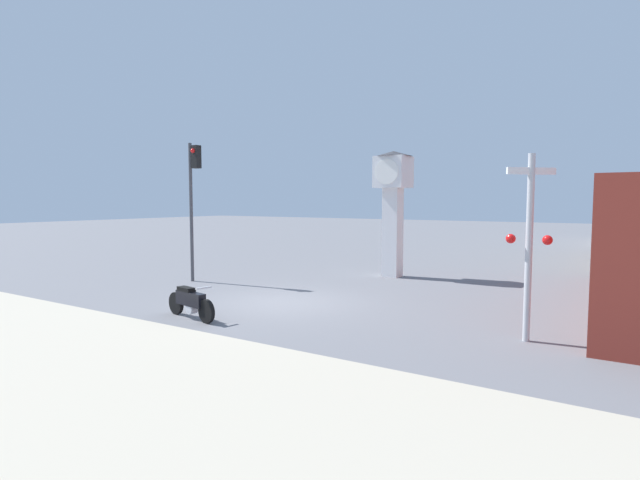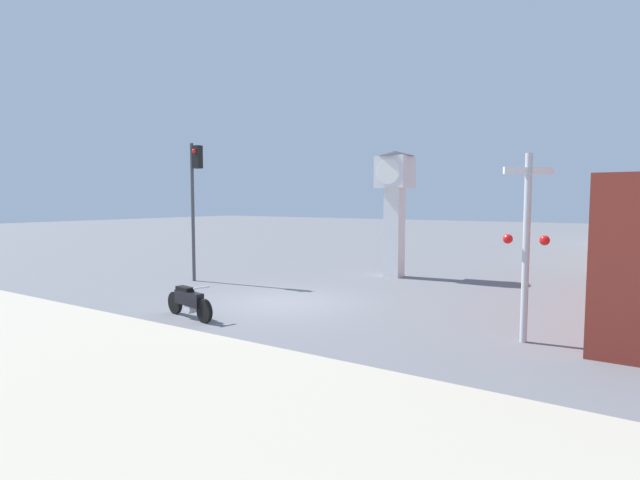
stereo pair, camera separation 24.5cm
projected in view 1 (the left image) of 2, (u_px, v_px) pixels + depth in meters
ground_plane at (282, 303)px, 14.21m from camera, size 120.00×120.00×0.00m
sidewalk_strip at (44, 367)px, 8.54m from camera, size 36.00×6.00×0.10m
motorcycle at (190, 302)px, 12.27m from camera, size 1.92×0.55×0.86m
clock_tower at (393, 194)px, 18.85m from camera, size 1.41×1.41×4.76m
traffic_light at (193, 188)px, 17.68m from camera, size 0.50×0.35×4.94m
railroad_crossing_signal at (529, 240)px, 10.15m from camera, size 0.90×0.82×3.85m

